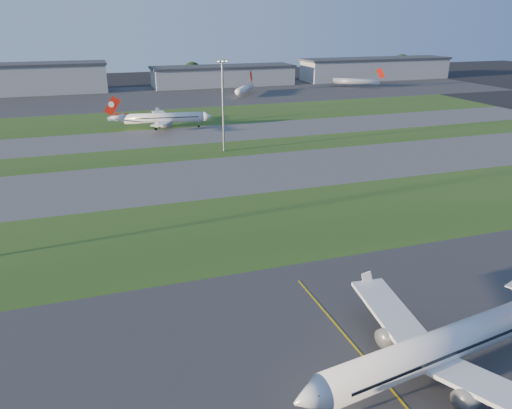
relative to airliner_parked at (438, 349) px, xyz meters
name	(u,v)px	position (x,y,z in m)	size (l,w,h in m)	color
grass_strip_a	(226,229)	(-10.30, 46.34, -3.89)	(300.00, 34.00, 0.01)	#2B4E1A
taxiway_a	(190,178)	(-10.30, 79.34, -3.89)	(300.00, 32.00, 0.01)	#515154
grass_strip_b	(172,154)	(-10.30, 104.34, -3.89)	(300.00, 18.00, 0.01)	#2B4E1A
taxiway_b	(160,137)	(-10.30, 126.34, -3.89)	(300.00, 26.00, 0.01)	#515154
grass_strip_c	(147,119)	(-10.30, 159.34, -3.89)	(300.00, 40.00, 0.01)	#2B4E1A
apron_far	(132,97)	(-10.30, 219.34, -3.89)	(400.00, 80.00, 0.01)	#333335
airliner_parked	(438,349)	(0.00, 0.00, 0.00)	(35.41, 29.83, 11.09)	white
airliner_taxiing	(164,118)	(-6.89, 139.92, -0.18)	(33.73, 28.42, 10.57)	white
mini_jet_near	(245,88)	(45.00, 209.33, -0.61)	(16.80, 25.07, 9.48)	white
mini_jet_far	(357,81)	(113.68, 218.01, -0.61)	(25.26, 16.48, 9.48)	white
light_mast_centre	(223,100)	(4.70, 102.34, 10.92)	(3.20, 0.70, 25.80)	gray
hangar_west	(35,78)	(-55.30, 249.34, 3.74)	(71.40, 23.00, 15.20)	#93959A
hangar_east	(223,76)	(44.70, 249.34, 1.74)	(81.60, 23.00, 11.20)	#93959A
hangar_far_east	(375,69)	(144.70, 249.34, 2.74)	(96.90, 23.00, 13.20)	#93959A
tree_mid_west	(86,78)	(-30.30, 260.34, 1.94)	(9.90, 9.90, 10.80)	black
tree_mid_east	(192,72)	(29.70, 263.34, 2.92)	(11.55, 11.55, 12.60)	black
tree_east	(310,70)	(104.70, 261.34, 2.27)	(10.45, 10.45, 11.40)	black
tree_far_east	(402,64)	(174.70, 265.34, 3.57)	(12.65, 12.65, 13.80)	black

